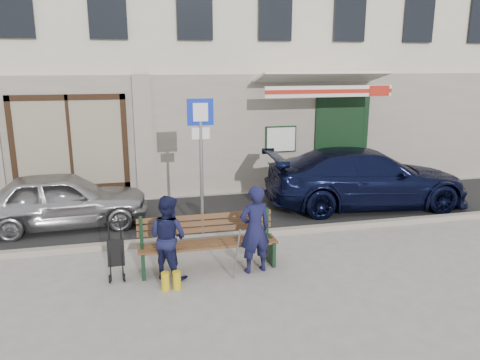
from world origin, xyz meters
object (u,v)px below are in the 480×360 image
object	(u,v)px
parking_sign	(201,145)
woman	(168,237)
bench	(206,243)
car_silver	(63,200)
man	(255,229)
car_navy	(366,178)
stroller	(116,254)

from	to	relation	value
parking_sign	woman	world-z (taller)	parking_sign
parking_sign	bench	world-z (taller)	parking_sign
car_silver	woman	world-z (taller)	woman
parking_sign	man	world-z (taller)	parking_sign
man	woman	xyz separation A→B (m)	(-1.45, 0.12, -0.05)
car_navy	man	world-z (taller)	man
car_silver	woman	xyz separation A→B (m)	(2.02, -3.01, 0.09)
man	car_navy	bearing A→B (deg)	-150.49
woman	stroller	bearing A→B (deg)	31.46
woman	stroller	size ratio (longest dim) A/B	1.50
bench	stroller	distance (m)	1.50
stroller	man	bearing A→B (deg)	-7.85
parking_sign	bench	size ratio (longest dim) A/B	1.17
bench	stroller	xyz separation A→B (m)	(-1.50, -0.02, -0.04)
parking_sign	man	xyz separation A→B (m)	(0.60, -1.91, -1.14)
man	stroller	size ratio (longest dim) A/B	1.61
bench	stroller	size ratio (longest dim) A/B	2.54
car_navy	parking_sign	distance (m)	4.58
car_silver	bench	xyz separation A→B (m)	(2.67, -2.82, -0.16)
car_navy	woman	size ratio (longest dim) A/B	3.52
car_navy	bench	world-z (taller)	car_navy
car_silver	stroller	world-z (taller)	car_silver
car_silver	bench	size ratio (longest dim) A/B	1.50
bench	stroller	world-z (taller)	bench
car_silver	car_navy	distance (m)	7.14
parking_sign	woman	bearing A→B (deg)	-115.13
man	woman	distance (m)	1.46
car_navy	man	distance (m)	4.77
car_navy	bench	bearing A→B (deg)	126.66
man	stroller	world-z (taller)	man
car_silver	car_navy	bearing A→B (deg)	-93.64
man	bench	bearing A→B (deg)	-31.79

